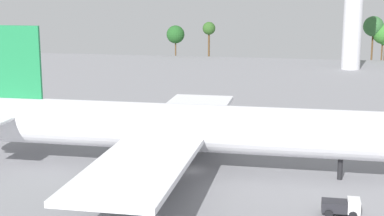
% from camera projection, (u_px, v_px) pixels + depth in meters
% --- Properties ---
extents(ground_plane, '(285.27, 285.27, 0.00)m').
position_uv_depth(ground_plane, '(192.00, 170.00, 83.93)').
color(ground_plane, gray).
extents(cargo_airplane, '(71.32, 59.43, 20.61)m').
position_uv_depth(cargo_airplane, '(190.00, 129.00, 82.71)').
color(cargo_airplane, silver).
rests_on(cargo_airplane, ground_plane).
extents(fuel_truck, '(4.37, 2.71, 2.04)m').
position_uv_depth(fuel_truck, '(342.00, 206.00, 67.15)').
color(fuel_truck, silver).
rests_on(fuel_truck, ground_plane).
extents(control_tower, '(11.62, 11.62, 32.24)m').
position_uv_depth(control_tower, '(353.00, 9.00, 186.42)').
color(control_tower, silver).
rests_on(control_tower, ground_plane).
extents(tree_line_backdrop, '(100.08, 7.48, 16.18)m').
position_uv_depth(tree_line_backdrop, '(335.00, 32.00, 215.34)').
color(tree_line_backdrop, '#51381E').
rests_on(tree_line_backdrop, ground_plane).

